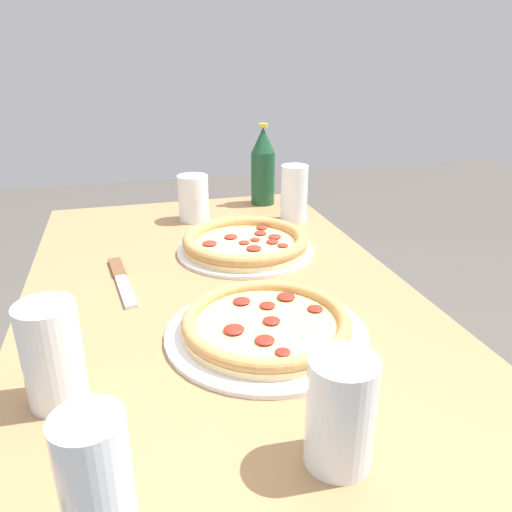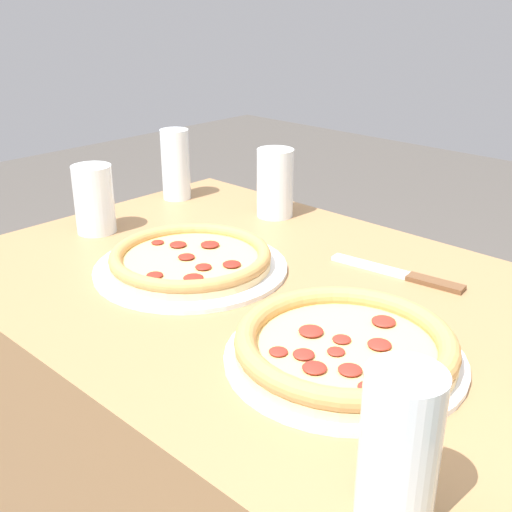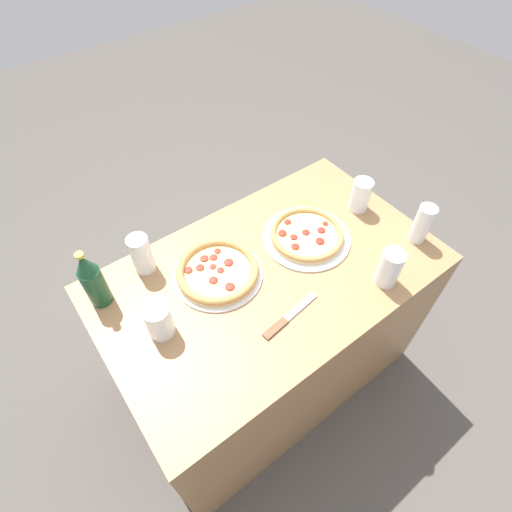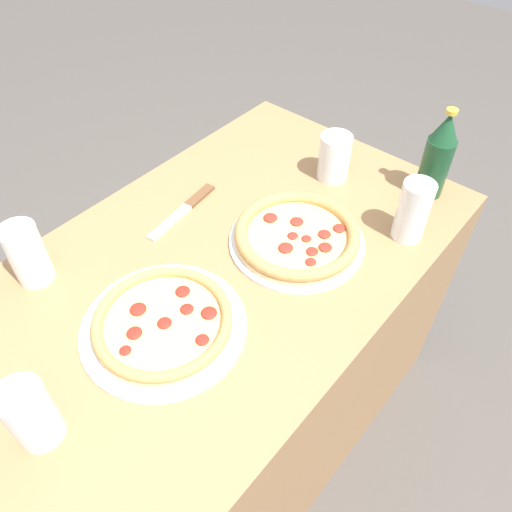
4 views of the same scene
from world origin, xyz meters
name	(u,v)px [view 3 (image 3 of 4)]	position (x,y,z in m)	size (l,w,h in m)	color
ground_plane	(266,366)	(0.00, 0.00, 0.00)	(8.00, 8.00, 0.00)	#4C4742
table	(268,327)	(0.00, 0.00, 0.38)	(1.18, 0.72, 0.75)	#997047
pizza_salami	(307,235)	(0.20, 0.04, 0.77)	(0.32, 0.32, 0.04)	silver
pizza_pepperoni	(218,271)	(-0.15, 0.09, 0.78)	(0.31, 0.31, 0.04)	silver
glass_water	(389,269)	(0.29, -0.26, 0.82)	(0.07, 0.07, 0.14)	white
glass_lemonade	(422,225)	(0.53, -0.20, 0.83)	(0.06, 0.06, 0.15)	white
glass_orange_juice	(159,322)	(-0.41, 0.02, 0.81)	(0.08, 0.08, 0.12)	white
glass_mango_juice	(360,196)	(0.47, 0.05, 0.82)	(0.08, 0.08, 0.13)	white
glass_iced_tea	(141,255)	(-0.33, 0.27, 0.83)	(0.07, 0.07, 0.15)	white
beer_bottle	(92,280)	(-0.51, 0.24, 0.86)	(0.07, 0.07, 0.23)	#194728
knife	(288,317)	(-0.07, -0.18, 0.76)	(0.23, 0.05, 0.01)	brown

